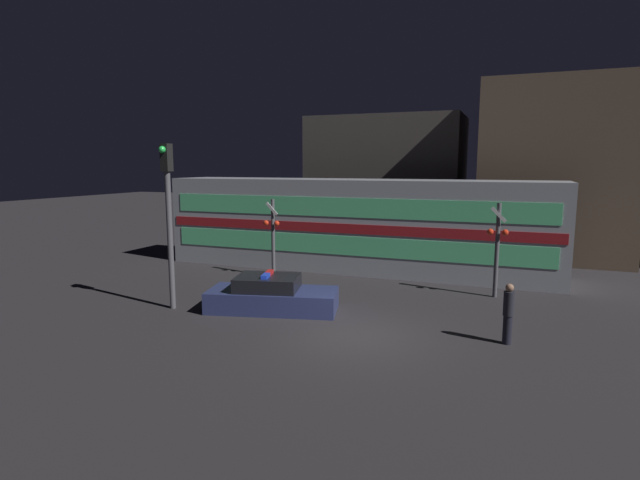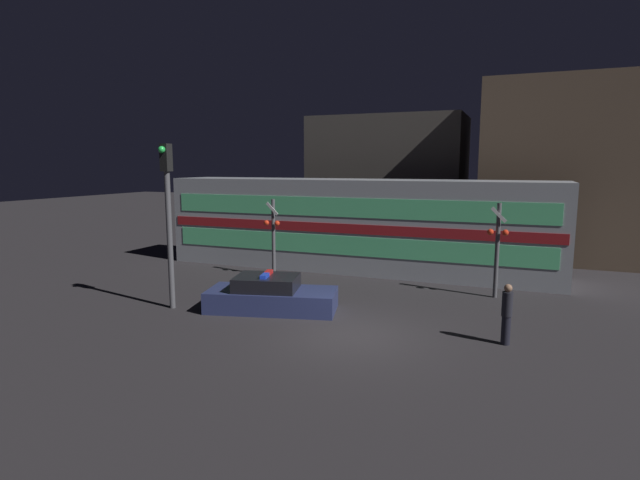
{
  "view_description": "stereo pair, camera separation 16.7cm",
  "coord_description": "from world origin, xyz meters",
  "px_view_note": "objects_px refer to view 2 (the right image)",
  "views": [
    {
      "loc": [
        4.16,
        -13.24,
        4.86
      ],
      "look_at": [
        -3.06,
        5.08,
        1.89
      ],
      "focal_mm": 28.0,
      "sensor_mm": 36.0,
      "label": 1
    },
    {
      "loc": [
        4.31,
        -13.18,
        4.86
      ],
      "look_at": [
        -3.06,
        5.08,
        1.89
      ],
      "focal_mm": 28.0,
      "sensor_mm": 36.0,
      "label": 2
    }
  ],
  "objects_px": {
    "crossing_signal_near": "(497,246)",
    "traffic_light_corner": "(168,211)",
    "train": "(355,225)",
    "pedestrian": "(507,314)",
    "police_car": "(271,296)"
  },
  "relations": [
    {
      "from": "police_car",
      "to": "traffic_light_corner",
      "type": "distance_m",
      "value": 4.45
    },
    {
      "from": "train",
      "to": "traffic_light_corner",
      "type": "relative_size",
      "value": 3.27
    },
    {
      "from": "train",
      "to": "crossing_signal_near",
      "type": "xyz_separation_m",
      "value": [
        6.41,
        -2.93,
        -0.17
      ]
    },
    {
      "from": "crossing_signal_near",
      "to": "police_car",
      "type": "bearing_deg",
      "value": -146.83
    },
    {
      "from": "police_car",
      "to": "pedestrian",
      "type": "relative_size",
      "value": 2.73
    },
    {
      "from": "crossing_signal_near",
      "to": "traffic_light_corner",
      "type": "xyz_separation_m",
      "value": [
        -10.2,
        -5.58,
        1.4
      ]
    },
    {
      "from": "train",
      "to": "crossing_signal_near",
      "type": "relative_size",
      "value": 5.18
    },
    {
      "from": "pedestrian",
      "to": "traffic_light_corner",
      "type": "height_order",
      "value": "traffic_light_corner"
    },
    {
      "from": "traffic_light_corner",
      "to": "pedestrian",
      "type": "bearing_deg",
      "value": 2.82
    },
    {
      "from": "train",
      "to": "crossing_signal_near",
      "type": "bearing_deg",
      "value": -24.52
    },
    {
      "from": "train",
      "to": "pedestrian",
      "type": "xyz_separation_m",
      "value": [
        6.94,
        -7.97,
        -1.23
      ]
    },
    {
      "from": "pedestrian",
      "to": "crossing_signal_near",
      "type": "xyz_separation_m",
      "value": [
        -0.52,
        5.05,
        1.07
      ]
    },
    {
      "from": "police_car",
      "to": "crossing_signal_near",
      "type": "height_order",
      "value": "crossing_signal_near"
    },
    {
      "from": "police_car",
      "to": "traffic_light_corner",
      "type": "height_order",
      "value": "traffic_light_corner"
    },
    {
      "from": "crossing_signal_near",
      "to": "train",
      "type": "bearing_deg",
      "value": 155.48
    }
  ]
}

